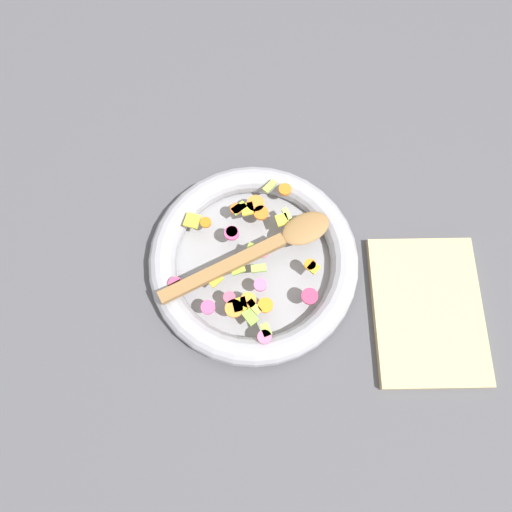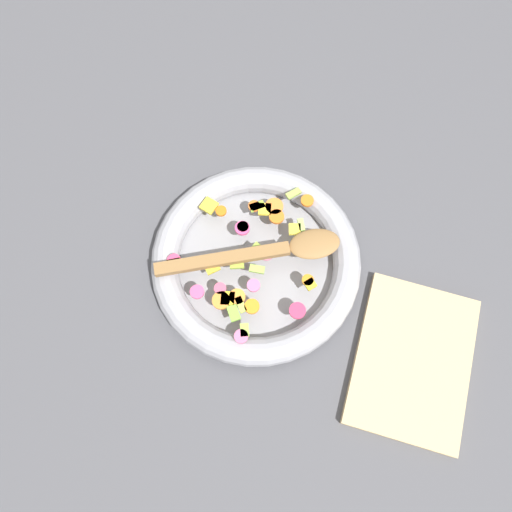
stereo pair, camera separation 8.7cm
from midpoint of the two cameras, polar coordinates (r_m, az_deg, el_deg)
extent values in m
plane|color=#4C4C51|center=(0.92, 2.69, -1.42)|extent=(4.00, 4.00, 0.00)
cylinder|color=gray|center=(0.92, 2.71, -1.30)|extent=(0.33, 0.33, 0.01)
torus|color=#9E9EA5|center=(0.90, 2.76, -0.93)|extent=(0.38, 0.38, 0.05)
cylinder|color=orange|center=(0.90, 5.13, 4.11)|extent=(0.04, 0.04, 0.01)
cylinder|color=orange|center=(0.85, -1.09, -5.53)|extent=(0.04, 0.04, 0.01)
cylinder|color=orange|center=(0.87, 8.79, -3.17)|extent=(0.02, 0.02, 0.01)
cylinder|color=orange|center=(0.85, 2.47, -6.21)|extent=(0.03, 0.03, 0.01)
cylinder|color=orange|center=(0.92, 8.58, 5.90)|extent=(0.02, 0.02, 0.01)
cylinder|color=orange|center=(0.85, 0.76, -5.11)|extent=(0.04, 0.04, 0.01)
cylinder|color=orange|center=(0.91, 4.84, 5.28)|extent=(0.04, 0.04, 0.01)
cylinder|color=orange|center=(0.90, -1.28, 4.79)|extent=(0.03, 0.03, 0.01)
cylinder|color=orange|center=(0.91, 2.52, 5.35)|extent=(0.02, 0.02, 0.01)
cylinder|color=orange|center=(0.89, 1.27, 2.95)|extent=(0.03, 0.03, 0.01)
cube|color=#92B63A|center=(0.86, 0.68, -1.51)|extent=(0.02, 0.03, 0.01)
cube|color=#98C051|center=(0.86, 2.98, -1.92)|extent=(0.02, 0.03, 0.01)
cube|color=#A0C83C|center=(0.91, 2.87, 5.31)|extent=(0.03, 0.03, 0.01)
cube|color=#A6D260|center=(0.90, 7.94, 3.14)|extent=(0.03, 0.02, 0.01)
cube|color=#9CBC4F|center=(0.92, 7.00, 6.73)|extent=(0.03, 0.03, 0.01)
cube|color=#97AB41|center=(0.87, -6.61, -1.14)|extent=(0.02, 0.03, 0.01)
cube|color=#92B53F|center=(0.88, 2.98, 0.44)|extent=(0.02, 0.03, 0.01)
cube|color=#98BC48|center=(0.84, 1.68, -8.90)|extent=(0.03, 0.02, 0.01)
cube|color=#BCD34C|center=(0.85, 1.47, -6.09)|extent=(0.03, 0.03, 0.01)
cube|color=#83BC3F|center=(0.84, 0.39, -6.96)|extent=(0.03, 0.03, 0.01)
cylinder|color=#E34A84|center=(0.89, 1.21, 2.81)|extent=(0.04, 0.04, 0.01)
cylinder|color=pink|center=(0.85, 2.61, -3.80)|extent=(0.03, 0.03, 0.01)
cylinder|color=pink|center=(0.87, 4.01, -0.06)|extent=(0.04, 0.04, 0.01)
cylinder|color=#E45185|center=(0.85, -3.87, -4.54)|extent=(0.03, 0.03, 0.01)
cylinder|color=#DC668F|center=(0.83, 1.29, -9.61)|extent=(0.03, 0.03, 0.01)
cylinder|color=#E54471|center=(0.87, -6.57, -0.95)|extent=(0.03, 0.03, 0.01)
cylinder|color=#DE5370|center=(0.85, -1.23, -4.17)|extent=(0.03, 0.03, 0.01)
cylinder|color=#D2375F|center=(0.85, 7.69, -6.64)|extent=(0.04, 0.04, 0.01)
cube|color=yellow|center=(0.91, -2.67, 5.40)|extent=(0.03, 0.03, 0.01)
cube|color=yellow|center=(0.90, 3.76, 4.97)|extent=(0.03, 0.03, 0.01)
cube|color=yellow|center=(0.89, 7.22, 2.66)|extent=(0.03, 0.03, 0.01)
cube|color=yellow|center=(0.85, -0.33, -5.31)|extent=(0.03, 0.03, 0.01)
cube|color=yellow|center=(0.86, 9.07, -3.62)|extent=(0.02, 0.02, 0.01)
cube|color=gold|center=(0.86, -2.27, -1.57)|extent=(0.03, 0.03, 0.01)
cube|color=olive|center=(0.86, -0.98, -0.76)|extent=(0.12, 0.22, 0.01)
ellipsoid|color=olive|center=(0.88, 9.53, 0.98)|extent=(0.09, 0.11, 0.01)
cube|color=tan|center=(0.93, 20.09, -11.56)|extent=(0.27, 0.19, 0.02)
camera|label=1|loc=(0.04, -87.11, 8.12)|focal=35.00mm
camera|label=2|loc=(0.04, 92.89, -8.12)|focal=35.00mm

